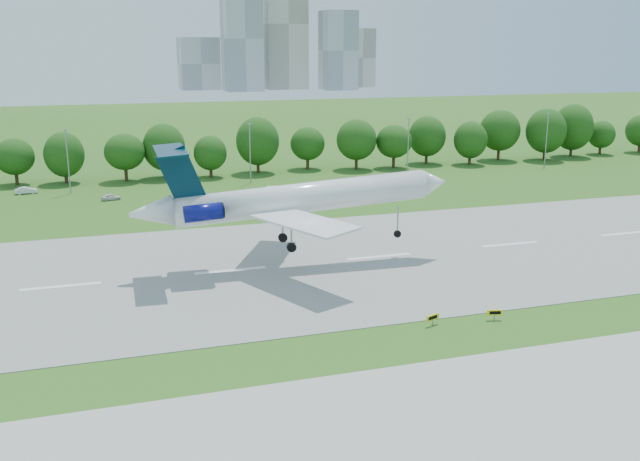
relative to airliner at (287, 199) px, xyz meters
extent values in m
plane|color=#275516|center=(-7.49, -25.05, -8.79)|extent=(600.00, 600.00, 0.00)
cube|color=gray|center=(-7.49, -0.05, -8.75)|extent=(400.00, 45.00, 0.08)
cube|color=#ADADA8|center=(-7.49, -43.05, -8.75)|extent=(400.00, 23.00, 0.08)
cylinder|color=#382314|center=(-27.49, 66.95, -6.99)|extent=(0.70, 0.70, 3.60)
sphere|color=#14380E|center=(-27.49, 66.95, -2.59)|extent=(8.40, 8.40, 8.40)
cylinder|color=#382314|center=(12.51, 66.95, -6.99)|extent=(0.70, 0.70, 3.60)
sphere|color=#14380E|center=(12.51, 66.95, -2.59)|extent=(8.40, 8.40, 8.40)
cylinder|color=#382314|center=(52.51, 66.95, -6.99)|extent=(0.70, 0.70, 3.60)
sphere|color=#14380E|center=(52.51, 66.95, -2.59)|extent=(8.40, 8.40, 8.40)
cylinder|color=#382314|center=(92.51, 66.95, -6.99)|extent=(0.70, 0.70, 3.60)
sphere|color=#14380E|center=(92.51, 66.95, -2.59)|extent=(8.40, 8.40, 8.40)
cylinder|color=gray|center=(-27.49, 56.95, -2.79)|extent=(0.24, 0.24, 12.00)
cube|color=gray|center=(-27.49, 56.95, 3.31)|extent=(0.90, 0.25, 0.18)
cylinder|color=gray|center=(7.51, 56.95, -2.79)|extent=(0.24, 0.24, 12.00)
cube|color=gray|center=(7.51, 56.95, 3.31)|extent=(0.90, 0.25, 0.18)
cylinder|color=gray|center=(42.51, 56.95, -2.79)|extent=(0.24, 0.24, 12.00)
cube|color=gray|center=(42.51, 56.95, 3.31)|extent=(0.90, 0.25, 0.18)
cylinder|color=gray|center=(77.51, 56.95, -2.79)|extent=(0.24, 0.24, 12.00)
cube|color=gray|center=(77.51, 56.95, 3.31)|extent=(0.90, 0.25, 0.18)
cube|color=#B2B2B7|center=(67.51, 354.95, 22.21)|extent=(22.00, 22.00, 62.00)
cube|color=beige|center=(97.51, 369.95, 31.21)|extent=(26.00, 26.00, 80.00)
cube|color=#B2B2B7|center=(127.51, 349.95, 15.21)|extent=(20.00, 20.00, 48.00)
cube|color=beige|center=(150.51, 374.95, 10.21)|extent=(18.00, 18.00, 38.00)
cube|color=#B2B2B7|center=(44.51, 379.95, 7.21)|extent=(24.00, 24.00, 32.00)
cylinder|color=white|center=(2.04, -0.05, -0.04)|extent=(32.53, 4.59, 5.64)
cone|color=white|center=(19.89, -0.51, 1.00)|extent=(3.75, 3.86, 3.96)
cone|color=white|center=(-16.68, 0.43, -0.70)|extent=(5.47, 3.90, 4.06)
cube|color=white|center=(-0.09, -7.53, -1.23)|extent=(10.52, 14.98, 0.58)
cube|color=white|center=(0.29, 7.53, -1.23)|extent=(11.06, 14.92, 0.58)
cube|color=#052438|center=(-13.02, 0.33, 3.55)|extent=(5.77, 0.68, 7.34)
cube|color=#052438|center=(-14.10, 0.36, 6.60)|extent=(3.71, 10.31, 0.44)
cylinder|color=#0B0E64|center=(-10.94, -2.52, -0.47)|extent=(4.68, 2.16, 2.30)
cylinder|color=#0B0E64|center=(-10.80, 3.07, -0.47)|extent=(4.68, 2.16, 2.30)
cylinder|color=gray|center=(14.95, -0.38, -3.81)|extent=(0.22, 0.22, 3.77)
cylinder|color=black|center=(14.95, -0.38, -5.69)|extent=(0.98, 0.35, 0.97)
cylinder|color=gray|center=(-0.17, -2.36, -3.81)|extent=(0.26, 0.26, 3.77)
cylinder|color=black|center=(-0.17, -2.36, -5.69)|extent=(1.20, 0.51, 1.18)
cylinder|color=gray|center=(-0.05, 2.37, -3.81)|extent=(0.26, 0.26, 3.77)
cylinder|color=black|center=(-0.05, 2.37, -5.69)|extent=(1.20, 0.51, 1.18)
cube|color=gray|center=(8.63, -23.78, -8.44)|extent=(0.13, 0.13, 0.70)
cube|color=yellow|center=(8.63, -23.78, -7.93)|extent=(1.58, 0.70, 0.55)
cube|color=black|center=(8.67, -23.89, -7.93)|extent=(1.15, 0.42, 0.35)
cube|color=gray|center=(15.29, -24.45, -8.45)|extent=(0.12, 0.12, 0.68)
cube|color=yellow|center=(15.29, -24.45, -7.96)|extent=(1.56, 0.54, 0.54)
cube|color=black|center=(15.27, -24.55, -7.96)|extent=(1.14, 0.30, 0.34)
imported|color=silver|center=(-35.53, 59.07, -8.13)|extent=(4.12, 1.88, 1.31)
imported|color=silver|center=(-20.36, 48.21, -8.21)|extent=(3.63, 2.07, 1.16)
camera|label=1|loc=(-22.54, -84.28, 18.60)|focal=40.00mm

